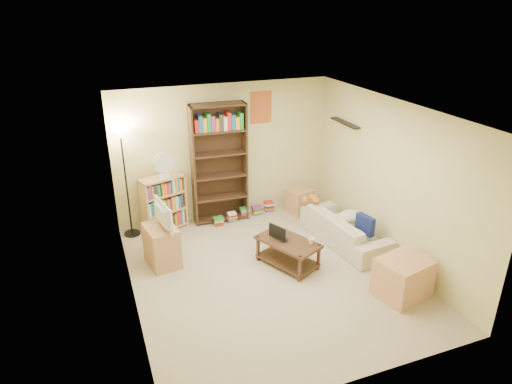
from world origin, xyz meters
TOP-DOWN VIEW (x-y plane):
  - room at (0.00, 0.01)m, footprint 4.50×4.54m
  - sofa at (1.55, 0.45)m, footprint 1.92×1.05m
  - navy_pillow at (1.67, 0.08)m, footprint 0.17×0.35m
  - cream_blanket at (1.67, 0.51)m, footprint 0.48×0.34m
  - tabby_cat at (1.25, 1.11)m, footprint 0.41×0.18m
  - coffee_table at (0.35, 0.15)m, footprint 0.89×1.10m
  - laptop at (0.33, 0.31)m, footprint 0.38×0.27m
  - laptop_screen at (0.20, 0.25)m, footprint 0.15×0.30m
  - mug at (0.63, -0.05)m, footprint 0.19×0.19m
  - tv_remote at (0.31, 0.49)m, footprint 0.15×0.16m
  - tv_stand at (-1.46, 0.88)m, footprint 0.52×0.66m
  - television at (-1.46, 0.88)m, footprint 0.72×0.31m
  - tall_bookshelf at (-0.16, 2.05)m, footprint 1.00×0.38m
  - short_bookshelf at (-1.21, 2.04)m, footprint 0.84×0.54m
  - desk_fan at (-1.15, 2.00)m, footprint 0.36×0.20m
  - floor_lamp at (-1.80, 2.05)m, footprint 0.32×0.32m
  - side_table at (1.35, 1.81)m, footprint 0.52×0.52m
  - end_cabinet at (1.51, -1.14)m, footprint 0.79×0.71m
  - book_stacks at (0.30, 1.95)m, footprint 1.27×0.37m

SIDE VIEW (x-z plane):
  - book_stacks at x=0.30m, z-range -0.01..0.20m
  - side_table at x=1.35m, z-range 0.00..0.48m
  - sofa at x=1.55m, z-range 0.00..0.52m
  - coffee_table at x=0.35m, z-range 0.06..0.49m
  - end_cabinet at x=1.51m, z-range 0.00..0.57m
  - tv_stand at x=-1.46m, z-range 0.00..0.64m
  - tv_remote at x=0.31m, z-range 0.43..0.45m
  - laptop at x=0.33m, z-range 0.43..0.46m
  - cream_blanket at x=1.67m, z-range 0.34..0.55m
  - mug at x=0.63m, z-range 0.43..0.53m
  - navy_pillow at x=1.67m, z-range 0.34..0.65m
  - short_bookshelf at x=-1.21m, z-range 0.00..1.00m
  - laptop_screen at x=0.20m, z-range 0.45..0.66m
  - tabby_cat at x=1.25m, z-range 0.52..0.66m
  - television at x=-1.46m, z-range 0.64..1.04m
  - tall_bookshelf at x=-0.16m, z-range 0.06..2.26m
  - desk_fan at x=-1.15m, z-range 1.00..1.46m
  - floor_lamp at x=-1.80m, z-range 0.57..2.47m
  - room at x=0.00m, z-range 0.36..2.88m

